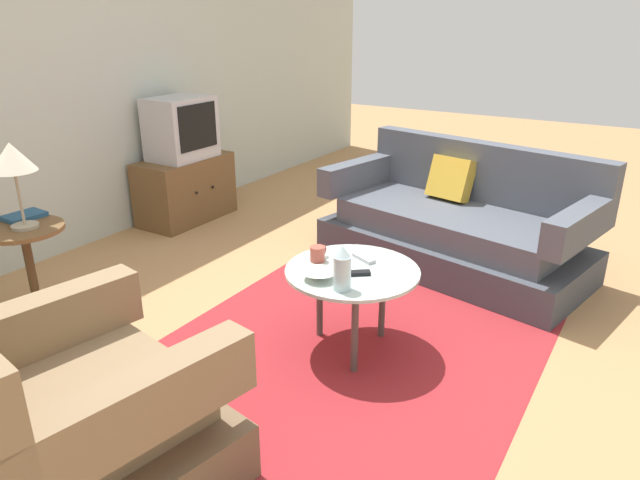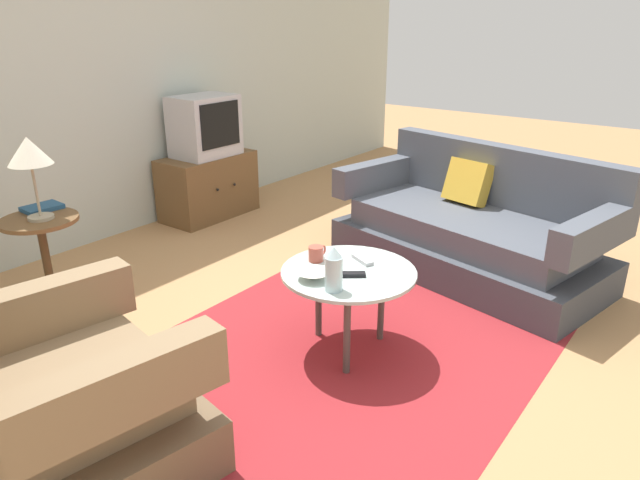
{
  "view_description": "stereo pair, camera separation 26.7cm",
  "coord_description": "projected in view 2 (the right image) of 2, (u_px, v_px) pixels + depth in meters",
  "views": [
    {
      "loc": [
        -2.46,
        -1.36,
        1.7
      ],
      "look_at": [
        0.03,
        0.17,
        0.55
      ],
      "focal_mm": 32.38,
      "sensor_mm": 36.0,
      "label": 1
    },
    {
      "loc": [
        -2.31,
        -1.58,
        1.7
      ],
      "look_at": [
        0.03,
        0.17,
        0.55
      ],
      "focal_mm": 32.38,
      "sensor_mm": 36.0,
      "label": 2
    }
  ],
  "objects": [
    {
      "name": "ground_plane",
      "position": [
        342.0,
        340.0,
        3.22
      ],
      "size": [
        16.0,
        16.0,
        0.0
      ],
      "primitive_type": "plane",
      "color": "#AD7F51"
    },
    {
      "name": "back_wall",
      "position": [
        58.0,
        66.0,
        4.13
      ],
      "size": [
        9.0,
        0.12,
        2.7
      ],
      "primitive_type": "cube",
      "color": "#B2BCB2",
      "rests_on": "ground"
    },
    {
      "name": "area_rug",
      "position": [
        347.0,
        349.0,
        3.14
      ],
      "size": [
        2.69,
        1.89,
        0.0
      ],
      "primitive_type": "cube",
      "color": "maroon",
      "rests_on": "ground"
    },
    {
      "name": "armchair",
      "position": [
        52.0,
        410.0,
        2.18
      ],
      "size": [
        1.06,
        1.05,
        0.87
      ],
      "rotation": [
        0.0,
        0.0,
        -1.76
      ],
      "color": "brown",
      "rests_on": "ground"
    },
    {
      "name": "couch",
      "position": [
        471.0,
        231.0,
        4.03
      ],
      "size": [
        1.22,
        1.98,
        0.84
      ],
      "rotation": [
        0.0,
        0.0,
        1.36
      ],
      "color": "#3E424B",
      "rests_on": "ground"
    },
    {
      "name": "coffee_table",
      "position": [
        349.0,
        279.0,
        2.98
      ],
      "size": [
        0.7,
        0.7,
        0.47
      ],
      "color": "#B2C6C1",
      "rests_on": "ground"
    },
    {
      "name": "side_table",
      "position": [
        43.0,
        243.0,
        3.49
      ],
      "size": [
        0.45,
        0.45,
        0.57
      ],
      "color": "brown",
      "rests_on": "ground"
    },
    {
      "name": "tv_stand",
      "position": [
        208.0,
        186.0,
        5.12
      ],
      "size": [
        0.84,
        0.46,
        0.55
      ],
      "color": "brown",
      "rests_on": "ground"
    },
    {
      "name": "television",
      "position": [
        205.0,
        126.0,
        4.92
      ],
      "size": [
        0.53,
        0.39,
        0.51
      ],
      "color": "#B7B7BC",
      "rests_on": "tv_stand"
    },
    {
      "name": "table_lamp",
      "position": [
        29.0,
        154.0,
        3.27
      ],
      "size": [
        0.25,
        0.25,
        0.49
      ],
      "color": "#9E937A",
      "rests_on": "side_table"
    },
    {
      "name": "vase",
      "position": [
        334.0,
        269.0,
        2.72
      ],
      "size": [
        0.09,
        0.09,
        0.23
      ],
      "color": "silver",
      "rests_on": "coffee_table"
    },
    {
      "name": "mug",
      "position": [
        316.0,
        254.0,
        3.07
      ],
      "size": [
        0.12,
        0.08,
        0.08
      ],
      "color": "#B74C3D",
      "rests_on": "coffee_table"
    },
    {
      "name": "bowl",
      "position": [
        313.0,
        275.0,
        2.86
      ],
      "size": [
        0.17,
        0.17,
        0.04
      ],
      "color": "silver",
      "rests_on": "coffee_table"
    },
    {
      "name": "tv_remote_dark",
      "position": [
        351.0,
        274.0,
        2.9
      ],
      "size": [
        0.12,
        0.14,
        0.02
      ],
      "rotation": [
        0.0,
        0.0,
        5.38
      ],
      "color": "black",
      "rests_on": "coffee_table"
    },
    {
      "name": "tv_remote_silver",
      "position": [
        362.0,
        260.0,
        3.07
      ],
      "size": [
        0.11,
        0.16,
        0.02
      ],
      "rotation": [
        0.0,
        0.0,
        4.28
      ],
      "color": "#B2B2B7",
      "rests_on": "coffee_table"
    },
    {
      "name": "book",
      "position": [
        42.0,
        208.0,
        3.57
      ],
      "size": [
        0.23,
        0.17,
        0.03
      ],
      "rotation": [
        0.0,
        0.0,
        -0.05
      ],
      "color": "navy",
      "rests_on": "side_table"
    }
  ]
}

